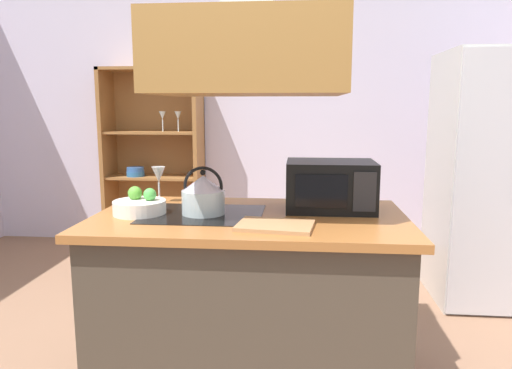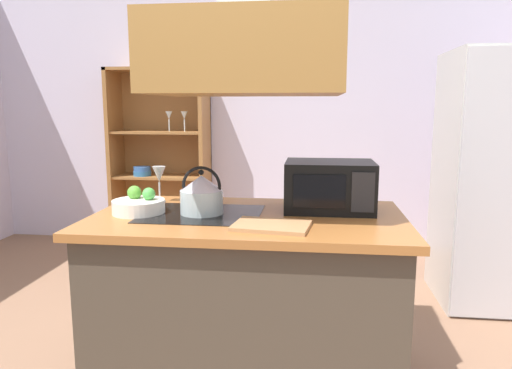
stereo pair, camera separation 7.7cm
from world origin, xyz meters
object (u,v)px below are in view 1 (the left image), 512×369
Objects in this scene: kettle at (203,195)px; wine_glass_on_counter at (159,176)px; dish_cabinet at (155,169)px; microwave at (330,186)px; cutting_board at (275,226)px; fruit_bowl at (140,206)px; refrigerator at (501,179)px.

kettle reaches higher than wine_glass_on_counter.
dish_cabinet is at bearing 112.68° from kettle.
microwave is 2.23× the size of wine_glass_on_counter.
dish_cabinet reaches higher than wine_glass_on_counter.
cutting_board is 0.74m from fruit_bowl.
kettle is at bearing 3.70° from fruit_bowl.
kettle is 1.18× the size of wine_glass_on_counter.
microwave is (-1.31, -1.09, 0.11)m from refrigerator.
dish_cabinet reaches higher than fruit_bowl.
dish_cabinet is at bearing 126.52° from microwave.
microwave is at bearing -140.35° from refrigerator.
cutting_board is (1.38, -2.63, 0.10)m from dish_cabinet.
wine_glass_on_counter is at bearing 138.81° from kettle.
refrigerator is at bearing 23.38° from wine_glass_on_counter.
fruit_bowl is at bearing -92.49° from wine_glass_on_counter.
kettle is 0.53× the size of microwave.
microwave is at bearing -6.16° from wine_glass_on_counter.
wine_glass_on_counter is at bearing 143.77° from cutting_board.
dish_cabinet is 2.25m from wine_glass_on_counter.
dish_cabinet is 2.78m from microwave.
fruit_bowl is (-0.97, -0.19, -0.09)m from microwave.
refrigerator is 2.17m from cutting_board.
dish_cabinet is 3.96× the size of microwave.
cutting_board is at bearing -31.58° from kettle.
refrigerator is 2.33m from kettle.
microwave reaches higher than kettle.
refrigerator is 3.18m from dish_cabinet.
dish_cabinet is 2.52m from fruit_bowl.
cutting_board is at bearing -136.71° from refrigerator.
refrigerator is 1.71m from microwave.
refrigerator reaches higher than cutting_board.
refrigerator is 2.48m from wine_glass_on_counter.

